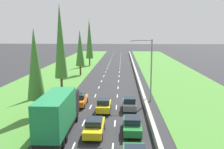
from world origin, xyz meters
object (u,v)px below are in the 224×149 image
Objects in this scene: grey_hatchback_right_lane at (129,104)px; poplar_tree_second at (35,65)px; poplar_tree_fifth at (89,39)px; green_box_truck_left_lane at (59,113)px; yellow_hatchback_centre_lane at (104,105)px; street_light_mast at (149,66)px; green_sedan_right_lane_third at (132,125)px; poplar_tree_third at (60,41)px; yellow_sedan_centre_lane at (94,127)px; orange_sedan_left_lane at (80,100)px; poplar_tree_fourth at (80,48)px.

grey_hatchback_right_lane is 0.37× the size of poplar_tree_second.
poplar_tree_fifth is at bearing 104.18° from grey_hatchback_right_lane.
green_box_truck_left_lane is 8.23m from yellow_hatchback_centre_lane.
green_box_truck_left_lane is 16.10m from street_light_mast.
poplar_tree_fifth is at bearing 94.10° from green_box_truck_left_lane.
green_sedan_right_lane_third is 13.10m from poplar_tree_second.
yellow_hatchback_centre_lane is at bearing -54.78° from poplar_tree_third.
poplar_tree_third reaches higher than green_sedan_right_lane_third.
poplar_tree_second is at bearing 146.48° from yellow_sedan_centre_lane.
green_sedan_right_lane_third is 1.15× the size of grey_hatchback_right_lane.
poplar_tree_second is at bearing 128.43° from green_box_truck_left_lane.
grey_hatchback_right_lane is 44.72m from poplar_tree_fifth.
orange_sedan_left_lane is (-3.54, 2.66, -0.02)m from yellow_hatchback_centre_lane.
poplar_tree_second is (-7.40, 4.90, 5.49)m from yellow_sedan_centre_lane.
poplar_tree_fifth is (0.68, 32.02, -0.49)m from poplar_tree_third.
poplar_tree_fourth is (-3.97, 24.27, 5.48)m from orange_sedan_left_lane.
yellow_sedan_centre_lane is at bearing -33.52° from poplar_tree_second.
street_light_mast is (6.49, 12.25, 4.42)m from yellow_sedan_centre_lane.
yellow_hatchback_centre_lane is 9.76m from poplar_tree_second.
yellow_sedan_centre_lane is 10.43m from poplar_tree_second.
poplar_tree_third is 15.45m from poplar_tree_fourth.
poplar_tree_third is 1.41× the size of poplar_tree_fourth.
yellow_sedan_centre_lane is 1.15× the size of grey_hatchback_right_lane.
yellow_sedan_centre_lane is at bearing -92.99° from yellow_hatchback_centre_lane.
poplar_tree_fourth is (-7.51, 26.92, 5.46)m from yellow_hatchback_centre_lane.
street_light_mast is (13.63, -21.83, -1.06)m from poplar_tree_fourth.
grey_hatchback_right_lane is 6.74m from street_light_mast.
green_box_truck_left_lane is at bearing -118.78° from yellow_hatchback_centre_lane.
yellow_hatchback_centre_lane is at bearing -80.19° from poplar_tree_fifth.
poplar_tree_fifth reaches higher than orange_sedan_left_lane.
orange_sedan_left_lane is 8.50m from poplar_tree_second.
street_light_mast reaches higher than grey_hatchback_right_lane.
grey_hatchback_right_lane is 0.87× the size of orange_sedan_left_lane.
poplar_tree_second reaches higher than grey_hatchback_right_lane.
green_box_truck_left_lane is 0.68× the size of poplar_tree_fifth.
poplar_tree_fifth is 1.53× the size of street_light_mast.
green_sedan_right_lane_third is at bearing -77.72° from poplar_tree_fifth.
green_sedan_right_lane_third is 0.43× the size of poplar_tree_fourth.
poplar_tree_third is (-4.31, 18.77, 6.27)m from green_box_truck_left_lane.
yellow_sedan_centre_lane is 51.82m from poplar_tree_fifth.
green_box_truck_left_lane is at bearing -129.38° from street_light_mast.
yellow_hatchback_centre_lane is at bearing -36.91° from orange_sedan_left_lane.
poplar_tree_fifth is (-0.04, 16.74, 1.66)m from poplar_tree_fourth.
poplar_tree_second is 15.75m from street_light_mast.
yellow_hatchback_centre_lane reaches higher than orange_sedan_left_lane.
yellow_sedan_centre_lane is 0.43× the size of poplar_tree_fourth.
green_box_truck_left_lane is 2.09× the size of yellow_sedan_centre_lane.
green_box_truck_left_lane is 34.48m from poplar_tree_fourth.
green_sedan_right_lane_third is at bearing -52.86° from orange_sedan_left_lane.
poplar_tree_second is 0.71× the size of poplar_tree_third.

